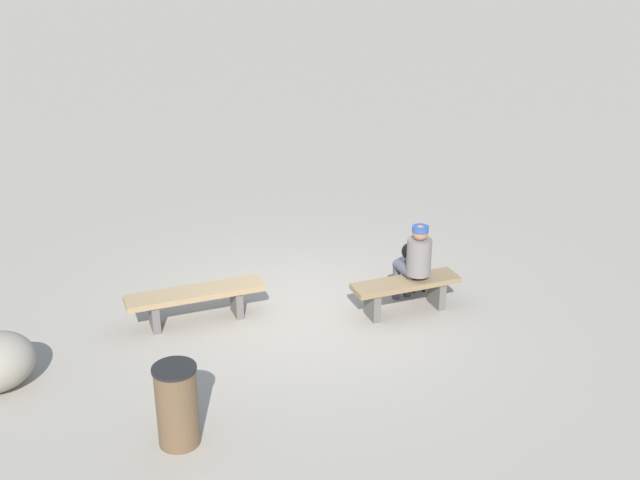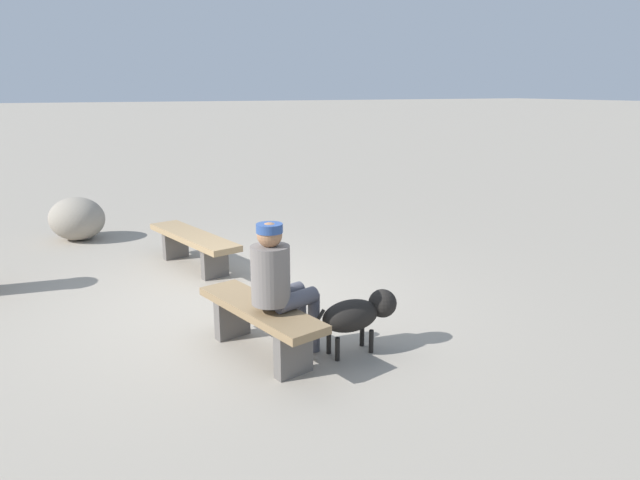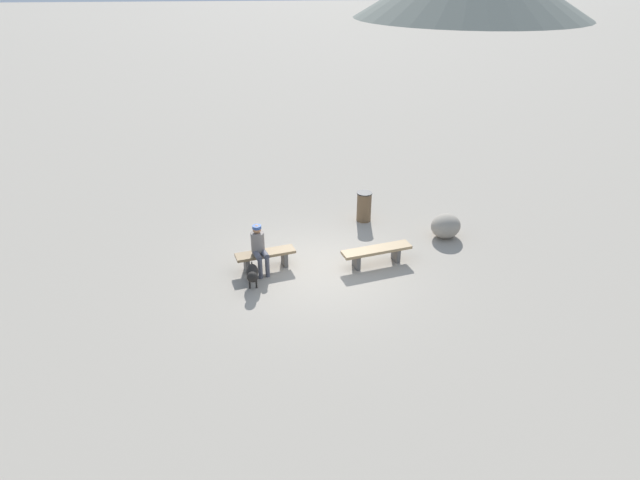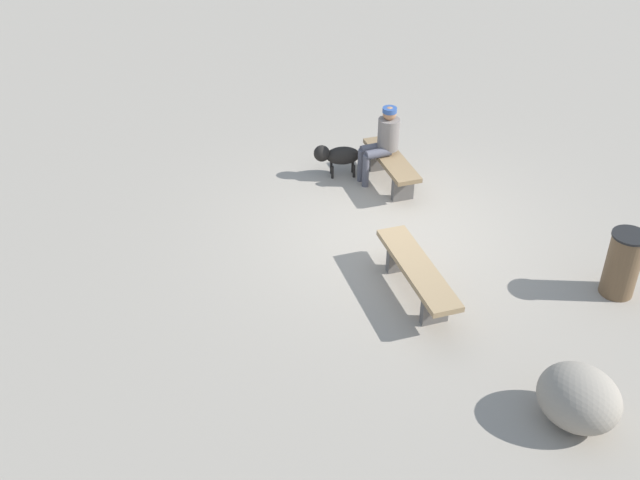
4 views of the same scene
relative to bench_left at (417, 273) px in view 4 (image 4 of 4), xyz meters
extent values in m
cube|color=#9E9384|center=(1.50, 0.07, -0.39)|extent=(210.00, 210.00, 0.06)
cube|color=#605B56|center=(-0.55, -0.14, -0.16)|extent=(0.18, 0.37, 0.39)
cube|color=#605B56|center=(0.55, 0.14, -0.16)|extent=(0.18, 0.37, 0.39)
cube|color=#A3845B|center=(0.00, 0.00, 0.07)|extent=(1.91, 0.85, 0.08)
cube|color=#605B56|center=(2.40, -0.20, -0.15)|extent=(0.18, 0.36, 0.41)
cube|color=#605B56|center=(3.37, 0.04, -0.15)|extent=(0.18, 0.36, 0.41)
cube|color=#8C704C|center=(2.89, -0.08, 0.09)|extent=(1.58, 0.75, 0.07)
cylinder|color=slate|center=(3.06, -0.04, 0.45)|extent=(0.34, 0.34, 0.51)
sphere|color=#A3704C|center=(3.06, -0.04, 0.81)|extent=(0.22, 0.22, 0.22)
cylinder|color=#2D4C8C|center=(3.06, -0.04, 0.87)|extent=(0.23, 0.23, 0.08)
cylinder|color=#4C4C56|center=(3.09, 0.19, 0.20)|extent=(0.27, 0.44, 0.15)
cylinder|color=#4C4C56|center=(3.03, 0.39, -0.08)|extent=(0.11, 0.11, 0.55)
cylinder|color=#4C4C56|center=(2.91, 0.14, 0.20)|extent=(0.27, 0.44, 0.15)
cylinder|color=#4C4C56|center=(2.85, 0.33, -0.08)|extent=(0.11, 0.11, 0.55)
ellipsoid|color=black|center=(3.22, 0.67, 0.01)|extent=(0.31, 0.57, 0.29)
sphere|color=black|center=(3.21, 1.01, 0.07)|extent=(0.27, 0.27, 0.27)
cylinder|color=black|center=(3.13, 0.84, -0.25)|extent=(0.04, 0.04, 0.22)
cylinder|color=black|center=(3.29, 0.85, -0.25)|extent=(0.04, 0.04, 0.22)
cylinder|color=black|center=(3.14, 0.49, -0.25)|extent=(0.04, 0.04, 0.22)
cylinder|color=black|center=(3.31, 0.49, -0.25)|extent=(0.04, 0.04, 0.22)
cylinder|color=black|center=(3.23, 0.35, 0.05)|extent=(0.04, 0.12, 0.15)
cylinder|color=brown|center=(-0.13, -2.65, 0.09)|extent=(0.44, 0.44, 0.89)
cylinder|color=black|center=(-0.13, -2.65, 0.55)|extent=(0.46, 0.46, 0.03)
ellipsoid|color=gray|center=(-2.28, -1.34, -0.01)|extent=(1.21, 1.20, 0.69)
camera|label=1|loc=(0.49, -9.66, 4.89)|focal=44.34mm
camera|label=2|loc=(7.48, -1.66, 2.01)|focal=32.19mm
camera|label=3|loc=(2.68, 11.77, 6.72)|focal=29.58mm
camera|label=4|loc=(-7.85, 1.80, 6.00)|focal=43.25mm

